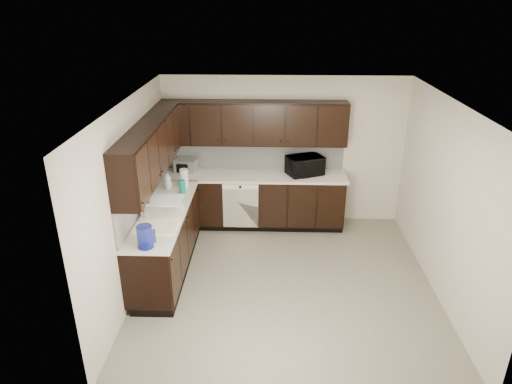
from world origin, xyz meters
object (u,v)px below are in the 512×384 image
sink (159,224)px  blue_pitcher (145,237)px  storage_bin (163,207)px  microwave (305,165)px  toaster_oven (186,166)px

sink → blue_pitcher: blue_pitcher is taller
storage_bin → sink: bearing=-94.2°
microwave → storage_bin: size_ratio=1.12×
toaster_oven → blue_pitcher: bearing=-80.1°
toaster_oven → storage_bin: size_ratio=0.71×
microwave → storage_bin: 2.52m
sink → toaster_oven: 1.80m
sink → storage_bin: 0.27m
microwave → blue_pitcher: bearing=-154.0°
storage_bin → blue_pitcher: bearing=-90.6°
sink → toaster_oven: sink is taller
microwave → storage_bin: (-2.01, -1.52, -0.06)m
sink → toaster_oven: (0.06, 1.79, 0.17)m
sink → blue_pitcher: bearing=-89.5°
sink → storage_bin: sink is taller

